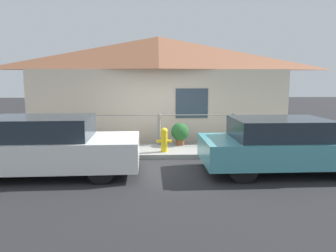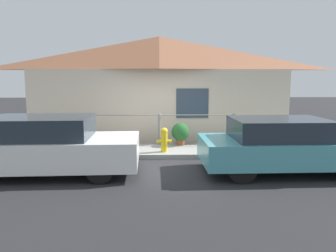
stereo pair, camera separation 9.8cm
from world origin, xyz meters
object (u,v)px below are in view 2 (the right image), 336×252
Objects in this scene: car_left at (47,146)px; potted_plant_corner at (246,136)px; fire_hydrant at (164,139)px; potted_plant_by_fence at (72,138)px; potted_plant_near_hydrant at (180,133)px; car_right at (283,145)px.

car_left is 6.01m from potted_plant_corner.
potted_plant_by_fence is (-2.86, 0.77, -0.08)m from fire_hydrant.
potted_plant_by_fence is at bearing -178.97° from potted_plant_corner.
potted_plant_by_fence is 5.49m from potted_plant_corner.
car_right is at bearing -49.80° from potted_plant_near_hydrant.
potted_plant_by_fence is at bearing 164.93° from fire_hydrant.
car_right reaches higher than potted_plant_by_fence.
car_left is 1.06× the size of car_right.
car_right is 5.60× the size of potted_plant_near_hydrant.
car_left is at bearing 179.10° from car_right.
car_right is 6.21m from potted_plant_by_fence.
potted_plant_corner is (5.41, 2.61, -0.27)m from car_left.
potted_plant_corner is at bearing 23.96° from car_left.
car_left reaches higher than potted_plant_near_hydrant.
car_left is at bearing -154.23° from potted_plant_corner.
car_left is 3.29m from fire_hydrant.
potted_plant_corner is (5.49, 0.10, -0.01)m from potted_plant_by_fence.
car_right is 2.63m from potted_plant_corner.
potted_plant_near_hydrant is at bearing 3.07° from potted_plant_by_fence.
car_left is at bearing -140.93° from potted_plant_near_hydrant.
car_right is at bearing -31.78° from fire_hydrant.
potted_plant_corner is at bearing 18.36° from fire_hydrant.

